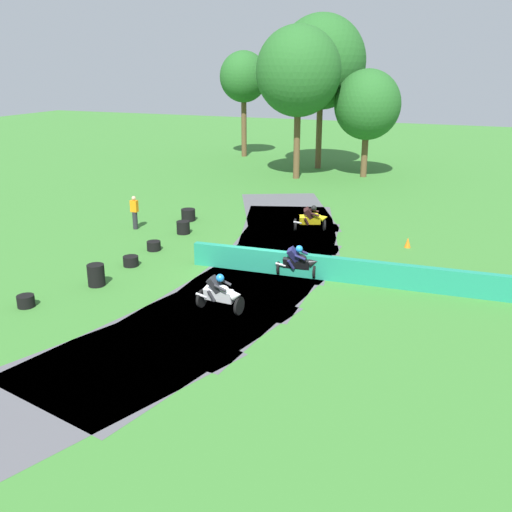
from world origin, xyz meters
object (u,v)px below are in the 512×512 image
object	(u,v)px
motorcycle_lead_white	(221,293)
tire_stack_mid_b	(131,261)
tire_stack_extra_a	(183,227)
tire_stack_far	(154,246)
tire_stack_near	(26,301)
tire_stack_extra_b	(188,215)
track_marshal	(135,213)
traffic_cone	(408,243)
motorcycle_trailing_yellow	(312,219)
tire_stack_mid_a	(96,275)
motorcycle_chase_black	(299,261)

from	to	relation	value
motorcycle_lead_white	tire_stack_mid_b	bearing A→B (deg)	152.55
motorcycle_lead_white	tire_stack_extra_a	distance (m)	9.39
tire_stack_far	tire_stack_near	bearing A→B (deg)	-95.89
tire_stack_far	tire_stack_extra_b	bearing A→B (deg)	101.16
tire_stack_far	tire_stack_extra_a	size ratio (longest dim) A/B	0.96
track_marshal	traffic_cone	xyz separation A→B (m)	(12.72, 1.93, -0.60)
motorcycle_trailing_yellow	traffic_cone	xyz separation A→B (m)	(4.66, -0.89, -0.41)
tire_stack_extra_b	traffic_cone	size ratio (longest dim) A/B	1.62
tire_stack_extra_b	track_marshal	bearing A→B (deg)	-124.83
tire_stack_near	tire_stack_extra_a	distance (m)	9.65
tire_stack_mid_b	tire_stack_extra_b	world-z (taller)	tire_stack_extra_b
motorcycle_trailing_yellow	tire_stack_near	xyz separation A→B (m)	(-6.15, -12.29, -0.43)
track_marshal	traffic_cone	world-z (taller)	track_marshal
motorcycle_trailing_yellow	tire_stack_far	bearing A→B (deg)	-135.19
tire_stack_mid_b	track_marshal	bearing A→B (deg)	121.17
motorcycle_trailing_yellow	tire_stack_extra_b	world-z (taller)	motorcycle_trailing_yellow
tire_stack_mid_a	tire_stack_mid_b	world-z (taller)	tire_stack_mid_a
track_marshal	tire_stack_near	bearing A→B (deg)	-78.63
tire_stack_extra_b	track_marshal	xyz separation A→B (m)	(-1.64, -2.36, 0.52)
motorcycle_chase_black	tire_stack_mid_b	xyz separation A→B (m)	(-6.59, -1.28, -0.43)
tire_stack_mid_b	track_marshal	distance (m)	5.51
tire_stack_near	motorcycle_trailing_yellow	bearing A→B (deg)	63.40
motorcycle_chase_black	traffic_cone	distance (m)	6.28
motorcycle_chase_black	tire_stack_extra_b	xyz separation A→B (m)	(-7.79, 5.76, -0.33)
motorcycle_trailing_yellow	tire_stack_near	distance (m)	13.75
tire_stack_near	tire_stack_mid_a	xyz separation A→B (m)	(0.98, 2.49, 0.20)
motorcycle_trailing_yellow	tire_stack_far	distance (m)	7.68
tire_stack_extra_b	tire_stack_extra_a	bearing A→B (deg)	-67.46
motorcycle_trailing_yellow	tire_stack_mid_b	size ratio (longest dim) A/B	2.87
tire_stack_far	traffic_cone	bearing A→B (deg)	24.11
motorcycle_trailing_yellow	tire_stack_mid_b	distance (m)	9.15
tire_stack_mid_b	traffic_cone	world-z (taller)	traffic_cone
motorcycle_chase_black	motorcycle_lead_white	bearing A→B (deg)	-108.40
tire_stack_extra_b	tire_stack_mid_a	bearing A→B (deg)	-82.37
tire_stack_extra_b	traffic_cone	bearing A→B (deg)	-2.21
tire_stack_far	track_marshal	bearing A→B (deg)	135.25
motorcycle_trailing_yellow	tire_stack_extra_a	distance (m)	6.12
motorcycle_chase_black	tire_stack_far	xyz separation A→B (m)	(-6.81, 0.82, -0.43)
motorcycle_lead_white	tire_stack_near	xyz separation A→B (m)	(-6.19, -2.06, -0.45)
motorcycle_chase_black	tire_stack_extra_a	bearing A→B (deg)	152.59
motorcycle_trailing_yellow	traffic_cone	size ratio (longest dim) A/B	3.96
tire_stack_far	tire_stack_extra_a	distance (m)	2.75
tire_stack_near	tire_stack_extra_b	bearing A→B (deg)	91.29
tire_stack_mid_b	motorcycle_lead_white	bearing A→B (deg)	-27.45
tire_stack_mid_a	traffic_cone	size ratio (longest dim) A/B	1.82
tire_stack_far	tire_stack_extra_b	distance (m)	5.04
tire_stack_near	track_marshal	size ratio (longest dim) A/B	0.35
motorcycle_trailing_yellow	track_marshal	size ratio (longest dim) A/B	1.07
tire_stack_extra_b	track_marshal	distance (m)	2.92
motorcycle_lead_white	motorcycle_chase_black	bearing A→B (deg)	71.60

